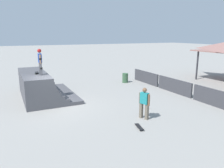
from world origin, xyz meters
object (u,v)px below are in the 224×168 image
skateboard_on_deck (37,73)px  skateboard_on_ground (139,127)px  skater_on_deck (40,60)px  bystander_walking (144,102)px  trash_bin (125,78)px

skateboard_on_deck → skateboard_on_ground: size_ratio=0.95×
skater_on_deck → bystander_walking: bearing=42.0°
skateboard_on_deck → bystander_walking: size_ratio=0.47×
skater_on_deck → skateboard_on_ground: skater_on_deck is taller
skater_on_deck → skateboard_on_deck: 1.08m
skater_on_deck → trash_bin: 8.53m
skater_on_deck → bystander_walking: (5.32, 4.28, -1.82)m
skateboard_on_ground → bystander_walking: bearing=150.5°
skateboard_on_ground → skater_on_deck: bearing=-137.7°
skateboard_on_ground → trash_bin: (-9.03, 4.32, 0.37)m
skateboard_on_deck → skateboard_on_ground: 7.94m
bystander_walking → skateboard_on_ground: 1.54m
skater_on_deck → skateboard_on_ground: (6.25, 3.40, -2.68)m
skater_on_deck → trash_bin: bearing=113.0°
skateboard_on_deck → trash_bin: (-2.19, 7.91, -1.43)m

